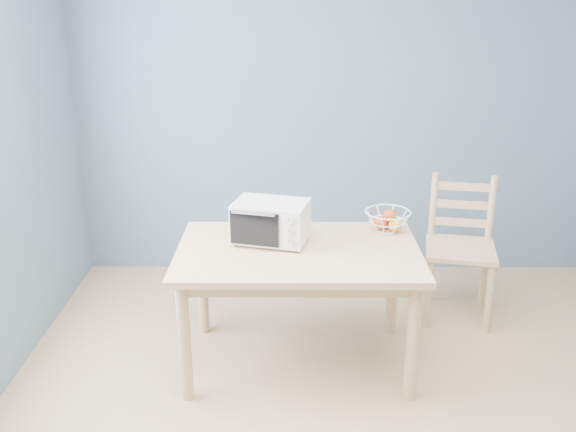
{
  "coord_description": "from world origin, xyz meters",
  "views": [
    {
      "loc": [
        -0.37,
        -2.57,
        2.17
      ],
      "look_at": [
        -0.38,
        0.9,
        0.93
      ],
      "focal_mm": 40.0,
      "sensor_mm": 36.0,
      "label": 1
    }
  ],
  "objects_px": {
    "dining_chair": "(460,250)",
    "toaster_oven": "(268,221)",
    "dining_table": "(298,265)",
    "fruit_basket": "(388,220)"
  },
  "relations": [
    {
      "from": "dining_table",
      "to": "dining_chair",
      "type": "height_order",
      "value": "dining_chair"
    },
    {
      "from": "dining_table",
      "to": "dining_chair",
      "type": "relative_size",
      "value": 1.44
    },
    {
      "from": "dining_table",
      "to": "dining_chair",
      "type": "distance_m",
      "value": 1.29
    },
    {
      "from": "toaster_oven",
      "to": "fruit_basket",
      "type": "bearing_deg",
      "value": 28.12
    },
    {
      "from": "toaster_oven",
      "to": "fruit_basket",
      "type": "xyz_separation_m",
      "value": [
        0.73,
        0.18,
        -0.06
      ]
    },
    {
      "from": "toaster_oven",
      "to": "fruit_basket",
      "type": "distance_m",
      "value": 0.75
    },
    {
      "from": "dining_table",
      "to": "fruit_basket",
      "type": "height_order",
      "value": "fruit_basket"
    },
    {
      "from": "dining_table",
      "to": "toaster_oven",
      "type": "xyz_separation_m",
      "value": [
        -0.18,
        0.11,
        0.23
      ]
    },
    {
      "from": "toaster_oven",
      "to": "dining_chair",
      "type": "bearing_deg",
      "value": 36.59
    },
    {
      "from": "dining_chair",
      "to": "toaster_oven",
      "type": "bearing_deg",
      "value": -146.87
    }
  ]
}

